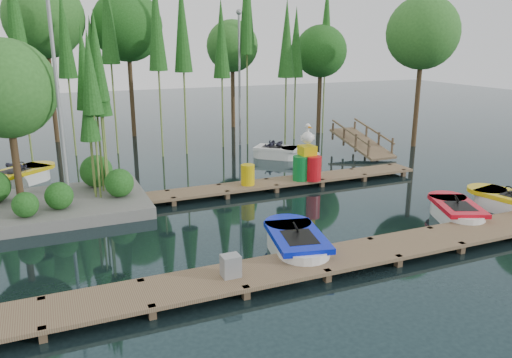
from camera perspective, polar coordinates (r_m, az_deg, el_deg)
name	(u,v)px	position (r m, az deg, el deg)	size (l,w,h in m)	color
ground_plane	(248,216)	(16.83, -0.90, -4.21)	(90.00, 90.00, 0.00)	#1B2F33
near_dock	(315,262)	(13.00, 6.73, -9.43)	(18.00, 1.50, 0.50)	brown
far_dock	(248,186)	(19.32, -0.96, -0.85)	(15.00, 1.20, 0.50)	brown
island	(34,119)	(18.13, -24.06, 6.26)	(6.20, 4.20, 6.75)	slate
tree_screen	(124,31)	(25.56, -14.85, 16.06)	(34.42, 18.53, 10.31)	#45311D
lamp_island	(57,87)	(17.23, -21.79, 9.70)	(0.30, 0.30, 7.25)	gray
lamp_rear	(239,67)	(27.57, -1.92, 12.63)	(0.30, 0.30, 7.25)	gray
ramp	(361,142)	(26.42, 11.96, 4.13)	(1.50, 3.94, 1.49)	brown
boat_blue	(296,245)	(13.83, 4.63, -7.50)	(1.94, 3.22, 1.01)	white
boat_red	(456,212)	(17.60, 21.90, -3.57)	(2.19, 3.01, 0.92)	white
boat_yellow_near	(510,203)	(19.25, 27.06, -2.51)	(1.90, 3.14, 0.99)	white
boat_yellow_far	(21,176)	(22.61, -25.26, 0.28)	(3.07, 2.87, 1.46)	white
boat_white_far	(277,152)	(24.97, 2.43, 3.07)	(2.76, 2.64, 1.25)	white
utility_cabinet	(231,266)	(11.98, -2.91, -9.88)	(0.43, 0.37, 0.53)	gray
yellow_barrel	(248,175)	(19.19, -0.95, 0.49)	(0.53, 0.53, 0.79)	gold
drum_cluster	(308,163)	(20.06, 5.99, 1.85)	(1.30, 1.19, 2.24)	#0C6F2B
seagull_post	(301,166)	(20.12, 5.15, 1.47)	(0.47, 0.25, 0.75)	gray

